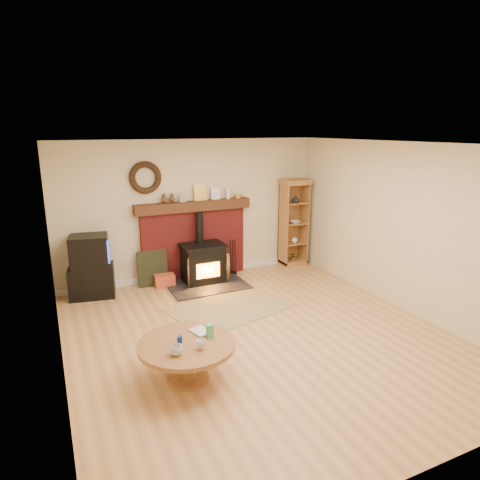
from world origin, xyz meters
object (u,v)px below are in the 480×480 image
wood_stove (204,264)px  coffee_table (187,350)px  tv_unit (91,268)px  curio_cabinet (293,223)px

wood_stove → coffee_table: size_ratio=1.27×
tv_unit → curio_cabinet: size_ratio=0.60×
curio_cabinet → wood_stove: bearing=-172.4°
coffee_table → curio_cabinet: bearing=43.6°
tv_unit → curio_cabinet: (4.02, 0.08, 0.39)m
wood_stove → tv_unit: wood_stove is taller
wood_stove → coffee_table: wood_stove is taller
curio_cabinet → coffee_table: (-3.33, -3.18, -0.52)m
curio_cabinet → coffee_table: 4.63m
tv_unit → wood_stove: bearing=-5.7°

